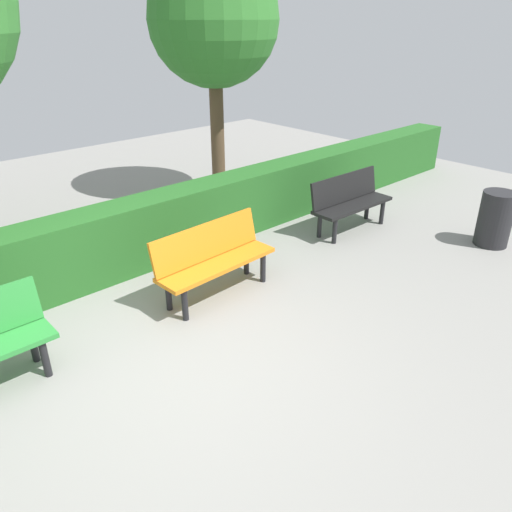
{
  "coord_description": "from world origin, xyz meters",
  "views": [
    {
      "loc": [
        1.98,
        3.32,
        3.05
      ],
      "look_at": [
        -1.45,
        -0.43,
        0.55
      ],
      "focal_mm": 34.42,
      "sensor_mm": 36.0,
      "label": 1
    }
  ],
  "objects": [
    {
      "name": "bench_orange",
      "position": [
        -1.15,
        -0.85,
        0.48
      ],
      "size": [
        1.55,
        0.54,
        0.86
      ],
      "rotation": [
        0.0,
        0.0,
        0.05
      ],
      "color": "orange",
      "rests_on": "ground_plane"
    },
    {
      "name": "tree_near",
      "position": [
        -3.51,
        -3.71,
        2.96
      ],
      "size": [
        2.16,
        2.16,
        4.07
      ],
      "color": "brown",
      "rests_on": "ground_plane"
    },
    {
      "name": "ground_plane",
      "position": [
        0.0,
        0.0,
        0.0
      ],
      "size": [
        17.86,
        17.86,
        0.0
      ],
      "primitive_type": "plane",
      "color": "gray"
    },
    {
      "name": "trash_bin",
      "position": [
        -5.03,
        0.79,
        0.4
      ],
      "size": [
        0.47,
        0.47,
        0.8
      ],
      "primitive_type": "cylinder",
      "color": "#262628",
      "rests_on": "ground_plane"
    },
    {
      "name": "bench_black",
      "position": [
        -3.94,
        -1.0,
        0.48
      ],
      "size": [
        1.47,
        0.5,
        0.86
      ],
      "rotation": [
        0.0,
        0.0,
        -0.03
      ],
      "color": "black",
      "rests_on": "ground_plane"
    },
    {
      "name": "hedge_row",
      "position": [
        -1.19,
        -2.1,
        0.46
      ],
      "size": [
        13.86,
        0.53,
        0.91
      ],
      "primitive_type": "cube",
      "color": "#266023",
      "rests_on": "ground_plane"
    }
  ]
}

